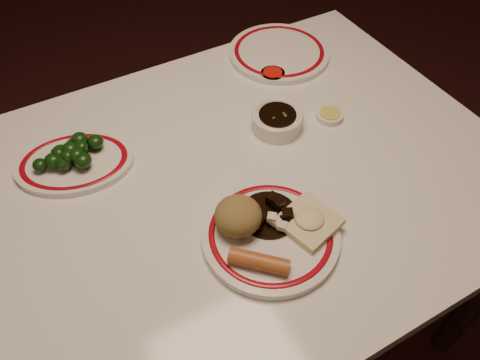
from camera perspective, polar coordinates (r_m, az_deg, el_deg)
name	(u,v)px	position (r m, az deg, el deg)	size (l,w,h in m)	color
ground	(238,321)	(1.65, -0.21, -16.80)	(7.00, 7.00, 0.00)	black
dining_table	(237,200)	(1.08, -0.31, -2.44)	(1.20, 0.90, 0.75)	white
main_plate	(270,235)	(0.90, 3.74, -6.69)	(0.34, 0.34, 0.02)	white
rice_mound	(238,216)	(0.88, -0.23, -4.38)	(0.09, 0.09, 0.07)	olive
spring_roll	(259,261)	(0.84, 2.31, -9.88)	(0.03, 0.03, 0.11)	#B2602B
fried_wonton	(309,221)	(0.91, 8.40, -4.94)	(0.12, 0.12, 0.03)	beige
stirfry_heap	(271,214)	(0.91, 3.82, -4.20)	(0.12, 0.12, 0.03)	black
broccoli_plate	(75,163)	(1.08, -19.51, 2.02)	(0.30, 0.28, 0.02)	white
broccoli_pile	(71,152)	(1.06, -19.89, 3.21)	(0.16, 0.10, 0.05)	#23471C
soy_bowl	(277,121)	(1.11, 4.54, 7.17)	(0.12, 0.12, 0.04)	white
sweet_sour_dish	(273,75)	(1.26, 3.99, 12.67)	(0.06, 0.06, 0.02)	white
mustard_dish	(330,116)	(1.15, 10.86, 7.72)	(0.06, 0.06, 0.02)	white
far_plate	(279,52)	(1.35, 4.77, 15.24)	(0.32, 0.32, 0.02)	white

